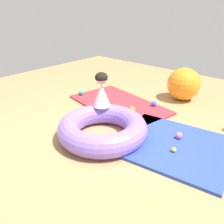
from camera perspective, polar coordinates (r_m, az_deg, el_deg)
ground_plane at (r=3.42m, az=-2.07°, el=-5.80°), size 8.00×8.00×0.00m
gym_mat_center_rear at (r=3.28m, az=14.60°, el=-7.75°), size 1.63×1.46×0.04m
gym_mat_near_right at (r=4.40m, az=1.66°, el=1.86°), size 2.02×1.39×0.04m
inflatable_cushion at (r=3.30m, az=-2.30°, el=-3.95°), size 1.26×1.26×0.31m
child_in_white at (r=3.53m, az=-2.55°, el=5.39°), size 0.33×0.33×0.53m
play_ball_pink at (r=3.38m, az=16.02°, el=-5.55°), size 0.09×0.09×0.09m
play_ball_teal at (r=4.82m, az=-7.55°, el=4.67°), size 0.10×0.10×0.10m
play_ball_orange at (r=4.02m, az=4.95°, el=0.63°), size 0.11×0.11×0.11m
play_ball_blue at (r=4.33m, az=10.17°, el=2.04°), size 0.10×0.10×0.10m
play_ball_yellow at (r=3.09m, az=14.84°, el=-8.90°), size 0.06×0.06×0.06m
exercise_ball_large at (r=4.79m, az=17.06°, el=6.53°), size 0.63×0.63×0.63m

